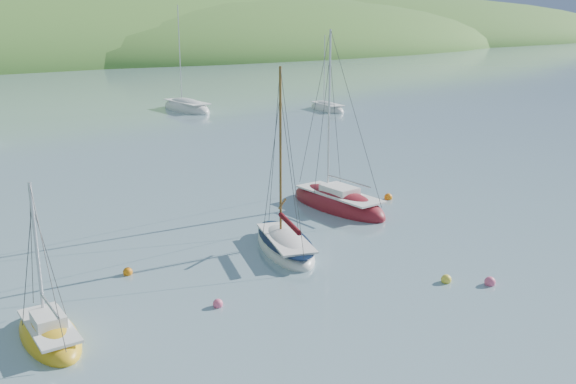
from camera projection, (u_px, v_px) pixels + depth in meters
ground at (404, 309)px, 24.39m from camera, size 700.00×700.00×0.00m
daysailer_white at (285, 246)px, 30.48m from camera, size 4.08×6.37×9.20m
sloop_red at (338, 204)px, 37.20m from camera, size 2.61×7.41×10.92m
sailboat_yellow at (50, 335)px, 22.06m from camera, size 2.01×4.60×6.00m
distant_sloop_b at (187, 109)px, 75.50m from camera, size 3.32×9.19×13.06m
distant_sloop_d at (327, 109)px, 75.68m from camera, size 3.49×6.91×9.41m
mooring_buoys at (361, 251)px, 30.00m from camera, size 17.91×12.13×0.50m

